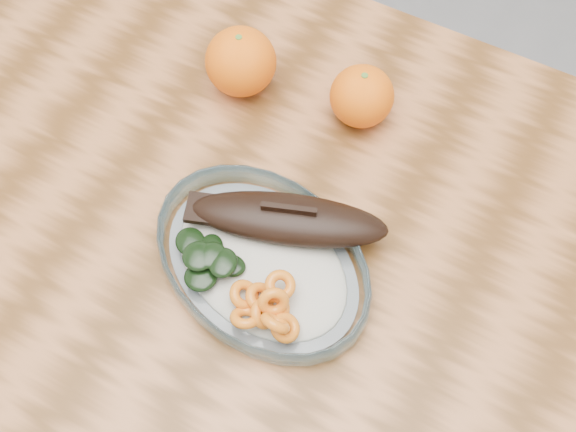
{
  "coord_description": "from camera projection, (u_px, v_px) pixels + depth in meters",
  "views": [
    {
      "loc": [
        0.29,
        -0.32,
        1.47
      ],
      "look_at": [
        0.1,
        0.03,
        0.77
      ],
      "focal_mm": 45.0,
      "sensor_mm": 36.0,
      "label": 1
    }
  ],
  "objects": [
    {
      "name": "dining_table",
      "position": [
        204.0,
        248.0,
        0.92
      ],
      "size": [
        1.2,
        0.8,
        0.75
      ],
      "color": "#573314",
      "rests_on": "ground"
    },
    {
      "name": "orange_left",
      "position": [
        241.0,
        62.0,
        0.88
      ],
      "size": [
        0.09,
        0.09,
        0.09
      ],
      "primitive_type": "sphere",
      "color": "#ED5304",
      "rests_on": "dining_table"
    },
    {
      "name": "plated_meal",
      "position": [
        263.0,
        258.0,
        0.78
      ],
      "size": [
        0.59,
        0.59,
        0.08
      ],
      "rotation": [
        0.0,
        0.0,
        -0.28
      ],
      "color": "white",
      "rests_on": "dining_table"
    },
    {
      "name": "ground",
      "position": [
        236.0,
        391.0,
        1.48
      ],
      "size": [
        3.0,
        3.0,
        0.0
      ],
      "primitive_type": "plane",
      "color": "slate",
      "rests_on": "ground"
    },
    {
      "name": "orange_right",
      "position": [
        362.0,
        96.0,
        0.86
      ],
      "size": [
        0.08,
        0.08,
        0.08
      ],
      "primitive_type": "sphere",
      "color": "#ED5304",
      "rests_on": "dining_table"
    }
  ]
}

